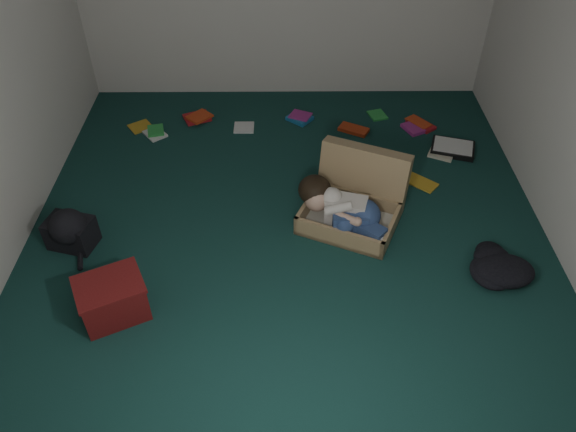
{
  "coord_description": "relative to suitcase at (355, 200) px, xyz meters",
  "views": [
    {
      "loc": [
        -0.02,
        -3.12,
        2.99
      ],
      "look_at": [
        0.0,
        -0.15,
        0.35
      ],
      "focal_mm": 35.0,
      "sensor_mm": 36.0,
      "label": 1
    }
  ],
  "objects": [
    {
      "name": "floor",
      "position": [
        -0.53,
        -0.25,
        -0.16
      ],
      "size": [
        4.5,
        4.5,
        0.0
      ],
      "primitive_type": "plane",
      "color": "#133732",
      "rests_on": "ground"
    },
    {
      "name": "wall_front",
      "position": [
        -0.53,
        -2.5,
        1.14
      ],
      "size": [
        4.5,
        0.0,
        4.5
      ],
      "primitive_type": "plane",
      "rotation": [
        -1.57,
        0.0,
        0.0
      ],
      "color": "silver",
      "rests_on": "ground"
    },
    {
      "name": "suitcase",
      "position": [
        0.0,
        0.0,
        0.0
      ],
      "size": [
        0.93,
        0.92,
        0.52
      ],
      "rotation": [
        0.0,
        0.0,
        -0.42
      ],
      "color": "tan",
      "rests_on": "floor"
    },
    {
      "name": "person",
      "position": [
        -0.12,
        -0.14,
        0.04
      ],
      "size": [
        0.68,
        0.59,
        0.32
      ],
      "rotation": [
        0.0,
        0.0,
        -0.42
      ],
      "color": "beige",
      "rests_on": "suitcase"
    },
    {
      "name": "maroon_bin",
      "position": [
        -1.69,
        -0.98,
        -0.01
      ],
      "size": [
        0.53,
        0.49,
        0.3
      ],
      "rotation": [
        0.0,
        0.0,
        0.45
      ],
      "color": "maroon",
      "rests_on": "floor"
    },
    {
      "name": "backpack",
      "position": [
        -2.15,
        -0.31,
        -0.03
      ],
      "size": [
        0.49,
        0.43,
        0.25
      ],
      "primitive_type": null,
      "rotation": [
        0.0,
        0.0,
        -0.26
      ],
      "color": "black",
      "rests_on": "floor"
    },
    {
      "name": "clothing_pile",
      "position": [
        0.97,
        -0.58,
        -0.09
      ],
      "size": [
        0.47,
        0.4,
        0.14
      ],
      "primitive_type": null,
      "rotation": [
        0.0,
        0.0,
        0.11
      ],
      "color": "black",
      "rests_on": "floor"
    },
    {
      "name": "paper_tray",
      "position": [
        1.0,
        0.89,
        -0.13
      ],
      "size": [
        0.45,
        0.39,
        0.05
      ],
      "rotation": [
        0.0,
        0.0,
        -0.29
      ],
      "color": "black",
      "rests_on": "floor"
    },
    {
      "name": "book_scatter",
      "position": [
        -0.28,
        1.2,
        -0.15
      ],
      "size": [
        3.05,
        1.32,
        0.02
      ],
      "color": "gold",
      "rests_on": "floor"
    }
  ]
}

